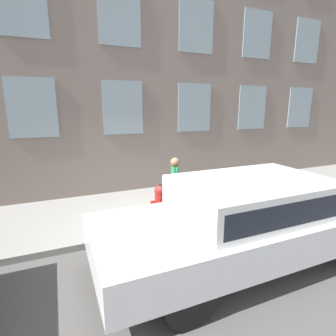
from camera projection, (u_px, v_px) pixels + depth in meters
The scene contains 6 objects.
ground_plane at pixel (160, 235), 5.54m from camera, with size 80.00×80.00×0.00m, color #514F4C.
sidewalk at pixel (140, 209), 6.79m from camera, with size 2.84×60.00×0.13m.
building_facade at pixel (118, 8), 7.03m from camera, with size 0.33×40.00×10.46m.
fire_hydrant at pixel (161, 201), 5.97m from camera, with size 0.37×0.48×0.80m.
person at pixel (175, 180), 6.23m from camera, with size 0.33×0.22×1.35m.
parked_car_white_near at pixel (251, 215), 4.49m from camera, with size 1.98×5.34×1.46m.
Camera 1 is at (-4.73, 1.84, 2.63)m, focal length 28.00 mm.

